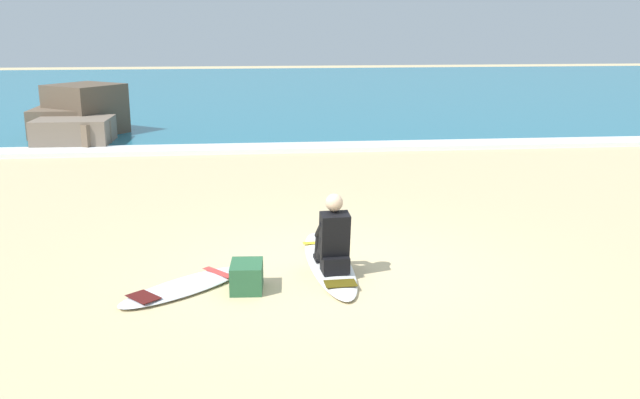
{
  "coord_description": "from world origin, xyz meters",
  "views": [
    {
      "loc": [
        -1.01,
        -8.04,
        3.0
      ],
      "look_at": [
        -0.01,
        1.42,
        0.55
      ],
      "focal_mm": 39.27,
      "sensor_mm": 36.0,
      "label": 1
    }
  ],
  "objects_px": {
    "surfboard_main": "(329,263)",
    "surfer_seated": "(333,240)",
    "surfboard_spare_near": "(185,286)",
    "beach_bag": "(247,276)"
  },
  "relations": [
    {
      "from": "surfboard_main",
      "to": "surfer_seated",
      "type": "height_order",
      "value": "surfer_seated"
    },
    {
      "from": "surfboard_main",
      "to": "surfer_seated",
      "type": "relative_size",
      "value": 2.72
    },
    {
      "from": "surfboard_spare_near",
      "to": "beach_bag",
      "type": "relative_size",
      "value": 3.44
    },
    {
      "from": "surfboard_main",
      "to": "beach_bag",
      "type": "height_order",
      "value": "beach_bag"
    },
    {
      "from": "surfer_seated",
      "to": "surfboard_spare_near",
      "type": "distance_m",
      "value": 1.82
    },
    {
      "from": "surfboard_main",
      "to": "surfboard_spare_near",
      "type": "relative_size",
      "value": 1.56
    },
    {
      "from": "beach_bag",
      "to": "surfboard_spare_near",
      "type": "bearing_deg",
      "value": 172.9
    },
    {
      "from": "surfboard_spare_near",
      "to": "beach_bag",
      "type": "xyz_separation_m",
      "value": [
        0.71,
        -0.09,
        0.12
      ]
    },
    {
      "from": "surfboard_main",
      "to": "beach_bag",
      "type": "distance_m",
      "value": 1.26
    },
    {
      "from": "surfboard_main",
      "to": "surfboard_spare_near",
      "type": "bearing_deg",
      "value": -160.23
    }
  ]
}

